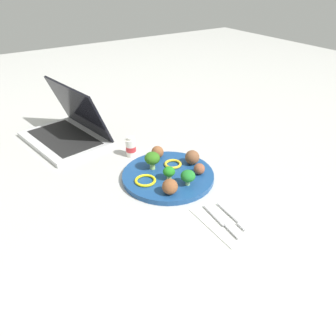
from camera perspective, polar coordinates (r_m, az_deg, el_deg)
name	(u,v)px	position (r m, az deg, el deg)	size (l,w,h in m)	color
ground_plane	(168,178)	(1.03, 0.00, -1.70)	(4.00, 4.00, 0.00)	#B2B2AD
plate	(168,176)	(1.03, 0.00, -1.33)	(0.28, 0.28, 0.02)	navy
broccoli_floret_front_left	(188,176)	(0.96, 3.41, -1.40)	(0.04, 0.04, 0.05)	#90CA82
broccoli_floret_back_left	(152,159)	(1.03, -2.69, 1.60)	(0.05, 0.05, 0.06)	#A3CB6F
broccoli_floret_mid_left	(169,172)	(0.98, 0.17, -0.67)	(0.04, 0.04, 0.04)	#A3BC6D
meatball_front_right	(170,187)	(0.93, 0.34, -3.19)	(0.04, 0.04, 0.04)	brown
meatball_mid_left	(157,152)	(1.10, -1.80, 2.72)	(0.04, 0.04, 0.04)	brown
meatball_back_right	(199,169)	(1.02, 5.33, -0.15)	(0.03, 0.03, 0.03)	brown
meatball_mid_right	(192,157)	(1.06, 4.13, 1.82)	(0.05, 0.05, 0.05)	brown
pepper_ring_mid_right	(173,164)	(1.06, 0.84, 0.68)	(0.06, 0.06, 0.01)	yellow
pepper_ring_front_right	(145,180)	(0.99, -3.94, -2.05)	(0.06, 0.06, 0.01)	yellow
napkin	(228,219)	(0.88, 10.07, -8.59)	(0.17, 0.12, 0.01)	white
fork	(235,217)	(0.89, 11.29, -8.20)	(0.12, 0.03, 0.01)	silver
knife	(224,222)	(0.87, 9.47, -9.03)	(0.15, 0.03, 0.01)	silver
yogurt_bottle	(131,147)	(1.14, -6.33, 3.50)	(0.03, 0.03, 0.07)	white
laptop	(68,130)	(1.29, -16.55, 6.17)	(0.35, 0.27, 0.20)	silver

